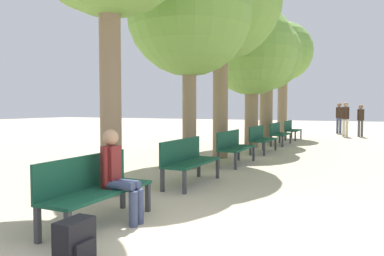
# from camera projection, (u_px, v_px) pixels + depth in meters

# --- Properties ---
(bench_row_0) EXTENTS (0.53, 1.69, 0.88)m
(bench_row_0) POSITION_uv_depth(u_px,v_px,m) (93.00, 185.00, 4.79)
(bench_row_0) COLOR #144733
(bench_row_0) RESTS_ON ground_plane
(bench_row_1) EXTENTS (0.53, 1.69, 0.88)m
(bench_row_1) POSITION_uv_depth(u_px,v_px,m) (188.00, 158.00, 7.32)
(bench_row_1) COLOR #144733
(bench_row_1) RESTS_ON ground_plane
(bench_row_2) EXTENTS (0.53, 1.69, 0.88)m
(bench_row_2) POSITION_uv_depth(u_px,v_px,m) (234.00, 145.00, 9.85)
(bench_row_2) COLOR #144733
(bench_row_2) RESTS_ON ground_plane
(bench_row_3) EXTENTS (0.53, 1.69, 0.88)m
(bench_row_3) POSITION_uv_depth(u_px,v_px,m) (261.00, 137.00, 12.38)
(bench_row_3) COLOR #144733
(bench_row_3) RESTS_ON ground_plane
(bench_row_4) EXTENTS (0.53, 1.69, 0.88)m
(bench_row_4) POSITION_uv_depth(u_px,v_px,m) (279.00, 132.00, 14.91)
(bench_row_4) COLOR #144733
(bench_row_4) RESTS_ON ground_plane
(bench_row_5) EXTENTS (0.53, 1.69, 0.88)m
(bench_row_5) POSITION_uv_depth(u_px,v_px,m) (291.00, 129.00, 17.45)
(bench_row_5) COLOR #144733
(bench_row_5) RESTS_ON ground_plane
(tree_row_1) EXTENTS (3.02, 3.02, 5.28)m
(tree_row_1) POSITION_uv_depth(u_px,v_px,m) (189.00, 15.00, 9.03)
(tree_row_1) COLOR #7A664C
(tree_row_1) RESTS_ON ground_plane
(tree_row_2) EXTENTS (3.59, 3.59, 6.48)m
(tree_row_2) POSITION_uv_depth(u_px,v_px,m) (221.00, 0.00, 10.92)
(tree_row_2) COLOR #7A664C
(tree_row_2) RESTS_ON ground_plane
(tree_row_3) EXTENTS (3.32, 3.32, 5.28)m
(tree_row_3) POSITION_uv_depth(u_px,v_px,m) (252.00, 52.00, 14.00)
(tree_row_3) COLOR #7A664C
(tree_row_3) RESTS_ON ground_plane
(tree_row_4) EXTENTS (3.01, 3.01, 5.25)m
(tree_row_4) POSITION_uv_depth(u_px,v_px,m) (267.00, 57.00, 16.06)
(tree_row_4) COLOR #7A664C
(tree_row_4) RESTS_ON ground_plane
(tree_row_5) EXTENTS (3.01, 3.01, 5.86)m
(tree_row_5) POSITION_uv_depth(u_px,v_px,m) (283.00, 53.00, 19.15)
(tree_row_5) COLOR #7A664C
(tree_row_5) RESTS_ON ground_plane
(person_seated) EXTENTS (0.55, 0.31, 1.22)m
(person_seated) POSITION_uv_depth(u_px,v_px,m) (118.00, 173.00, 4.86)
(person_seated) COLOR #384260
(person_seated) RESTS_ON ground_plane
(backpack) EXTENTS (0.25, 0.38, 0.44)m
(backpack) POSITION_uv_depth(u_px,v_px,m) (75.00, 243.00, 3.55)
(backpack) COLOR black
(backpack) RESTS_ON ground_plane
(pedestrian_near) EXTENTS (0.33, 0.26, 1.64)m
(pedestrian_near) POSITION_uv_depth(u_px,v_px,m) (361.00, 118.00, 19.09)
(pedestrian_near) COLOR #4C4C4C
(pedestrian_near) RESTS_ON ground_plane
(pedestrian_mid) EXTENTS (0.36, 0.31, 1.77)m
(pedestrian_mid) POSITION_uv_depth(u_px,v_px,m) (345.00, 117.00, 19.14)
(pedestrian_mid) COLOR beige
(pedestrian_mid) RESTS_ON ground_plane
(pedestrian_far) EXTENTS (0.35, 0.29, 1.75)m
(pedestrian_far) POSITION_uv_depth(u_px,v_px,m) (339.00, 116.00, 21.31)
(pedestrian_far) COLOR #384260
(pedestrian_far) RESTS_ON ground_plane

